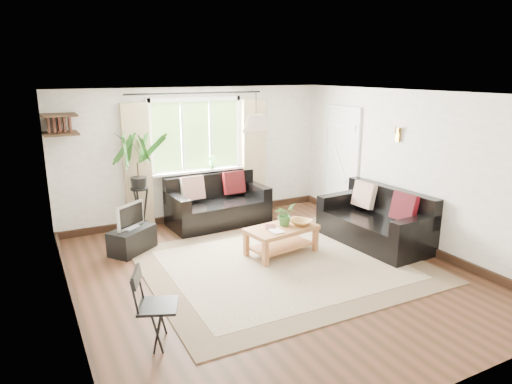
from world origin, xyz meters
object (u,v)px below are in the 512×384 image
coffee_table (281,241)px  palm_stand (139,184)px  sofa_back (218,202)px  sofa_right (374,219)px  folding_chair (158,307)px  tv_stand (132,240)px

coffee_table → palm_stand: 2.56m
sofa_back → palm_stand: palm_stand is taller
sofa_right → folding_chair: (-3.79, -1.14, -0.02)m
sofa_back → tv_stand: sofa_back is taller
coffee_table → folding_chair: (-2.27, -1.45, 0.19)m
palm_stand → folding_chair: 3.39m
folding_chair → sofa_back: bearing=-9.6°
coffee_table → folding_chair: 2.70m
coffee_table → tv_stand: size_ratio=1.50×
palm_stand → folding_chair: palm_stand is taller
sofa_right → tv_stand: (-3.48, 1.43, -0.23)m
sofa_right → palm_stand: palm_stand is taller
sofa_back → folding_chair: bearing=-125.4°
sofa_back → palm_stand: (-1.37, 0.10, 0.46)m
sofa_back → folding_chair: 3.77m
coffee_table → tv_stand: 2.26m
palm_stand → folding_chair: size_ratio=2.15×
sofa_back → folding_chair: sofa_back is taller
sofa_right → tv_stand: bearing=-116.3°
tv_stand → palm_stand: size_ratio=0.40×
sofa_right → coffee_table: sofa_right is taller
coffee_table → sofa_back: bearing=98.9°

